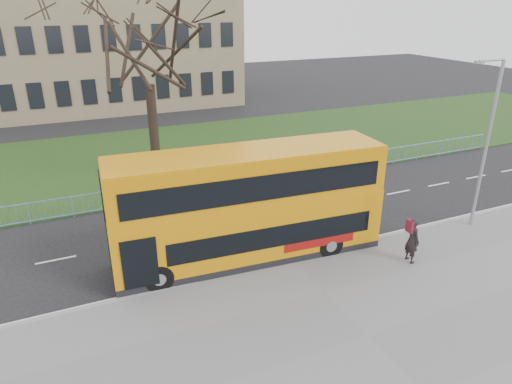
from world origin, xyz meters
The scene contains 10 objects.
ground centered at (0.00, 0.00, 0.00)m, with size 120.00×120.00×0.00m, color black.
pavement centered at (0.00, -6.75, 0.06)m, with size 80.00×10.50×0.12m, color slate.
kerb centered at (0.00, -1.55, 0.07)m, with size 80.00×0.20×0.14m, color gray.
grass_verge centered at (0.00, 14.30, 0.04)m, with size 80.00×15.40×0.08m, color #1E3915.
guard_railing centered at (0.00, 6.60, 0.55)m, with size 40.00×0.12×1.10m, color #7FA8E3, non-canonical shape.
bare_tree centered at (-3.00, 10.00, 6.77)m, with size 9.37×9.37×13.38m, color black, non-canonical shape.
civic_building centered at (-5.00, 35.00, 7.00)m, with size 30.00×15.00×14.00m, color #7C6D4E.
yellow_bus centered at (-1.49, -0.51, 2.48)m, with size 11.17×3.35×4.62m.
pedestrian centered at (4.34, -3.70, 1.08)m, with size 0.70×0.46×1.93m, color black.
street_lamp centered at (9.22, -2.27, 4.34)m, with size 1.63×0.22×7.70m.
Camera 1 is at (-8.02, -15.96, 10.02)m, focal length 32.00 mm.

